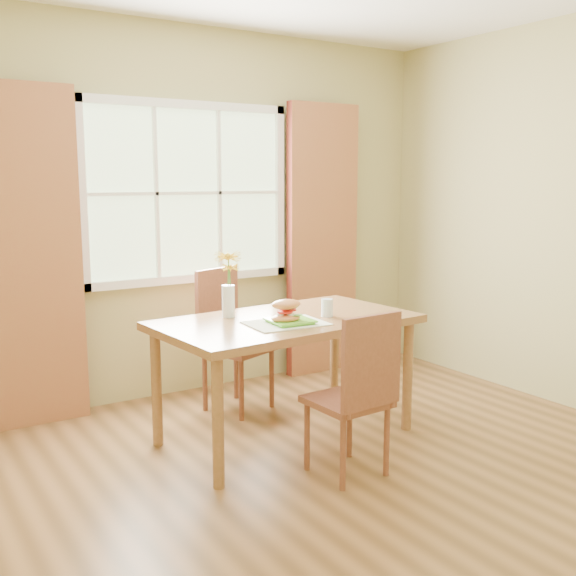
# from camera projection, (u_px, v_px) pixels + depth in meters

# --- Properties ---
(room) EXTENTS (4.24, 3.84, 2.74)m
(room) POSITION_uv_depth(u_px,v_px,m) (342.00, 230.00, 3.40)
(room) COLOR brown
(room) RESTS_ON ground
(window) EXTENTS (1.62, 0.06, 1.32)m
(window) POSITION_uv_depth(u_px,v_px,m) (188.00, 193.00, 4.93)
(window) COLOR #BADAA5
(window) RESTS_ON room
(curtain_left) EXTENTS (0.65, 0.08, 2.20)m
(curtain_left) POSITION_uv_depth(u_px,v_px,m) (30.00, 259.00, 4.31)
(curtain_left) COLOR maroon
(curtain_left) RESTS_ON room
(curtain_right) EXTENTS (0.65, 0.08, 2.20)m
(curtain_right) POSITION_uv_depth(u_px,v_px,m) (322.00, 241.00, 5.53)
(curtain_right) COLOR maroon
(curtain_right) RESTS_ON room
(dining_table) EXTENTS (1.62, 0.98, 0.76)m
(dining_table) POSITION_uv_depth(u_px,v_px,m) (286.00, 331.00, 4.13)
(dining_table) COLOR brown
(dining_table) RESTS_ON room
(chair_near) EXTENTS (0.40, 0.40, 0.92)m
(chair_near) POSITION_uv_depth(u_px,v_px,m) (357.00, 388.00, 3.58)
(chair_near) COLOR brown
(chair_near) RESTS_ON room
(chair_far) EXTENTS (0.53, 0.53, 0.99)m
(chair_far) POSITION_uv_depth(u_px,v_px,m) (229.00, 332.00, 4.72)
(chair_far) COLOR brown
(chair_far) RESTS_ON room
(placemat) EXTENTS (0.47, 0.36, 0.01)m
(placemat) POSITION_uv_depth(u_px,v_px,m) (286.00, 323.00, 3.95)
(placemat) COLOR beige
(placemat) RESTS_ON dining_table
(plate) EXTENTS (0.26, 0.26, 0.01)m
(plate) POSITION_uv_depth(u_px,v_px,m) (290.00, 322.00, 3.96)
(plate) COLOR #62C631
(plate) RESTS_ON placemat
(croissant_sandwich) EXTENTS (0.20, 0.15, 0.13)m
(croissant_sandwich) POSITION_uv_depth(u_px,v_px,m) (286.00, 311.00, 3.91)
(croissant_sandwich) COLOR #CF8146
(croissant_sandwich) RESTS_ON plate
(water_glass) EXTENTS (0.07, 0.07, 0.11)m
(water_glass) POSITION_uv_depth(u_px,v_px,m) (327.00, 308.00, 4.16)
(water_glass) COLOR silver
(water_glass) RESTS_ON dining_table
(flower_vase) EXTENTS (0.17, 0.17, 0.41)m
(flower_vase) POSITION_uv_depth(u_px,v_px,m) (228.00, 278.00, 4.11)
(flower_vase) COLOR silver
(flower_vase) RESTS_ON dining_table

